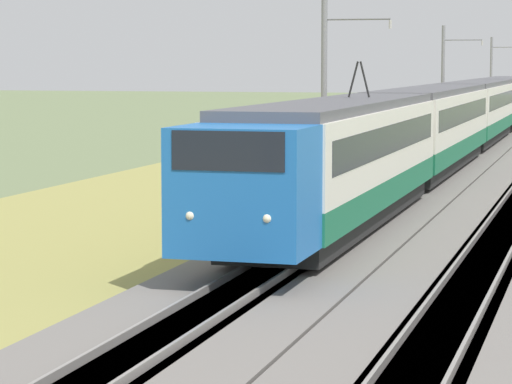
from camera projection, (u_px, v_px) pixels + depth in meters
ballast_main at (427, 177)px, 50.66m from camera, size 240.00×4.40×0.30m
track_main at (427, 177)px, 50.66m from camera, size 240.00×1.57×0.45m
grass_verge at (262, 175)px, 52.64m from camera, size 240.00×12.78×0.12m
passenger_train at (459, 115)px, 61.28m from camera, size 77.94×2.92×4.97m
catenary_mast_mid at (326, 93)px, 43.89m from camera, size 0.22×2.56×7.38m
catenary_mast_far at (444, 82)px, 75.97m from camera, size 0.22×2.56×7.26m
catenary_mast_distant at (492, 76)px, 108.04m from camera, size 0.22×2.56×7.24m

